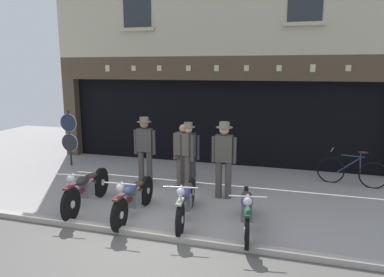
{
  "coord_description": "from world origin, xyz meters",
  "views": [
    {
      "loc": [
        2.29,
        -5.37,
        2.94
      ],
      "look_at": [
        -0.07,
        2.66,
        1.3
      ],
      "focal_mm": 33.44,
      "sensor_mm": 36.0,
      "label": 1
    }
  ],
  "objects": [
    {
      "name": "tyre_sign_pole",
      "position": [
        -4.32,
        3.84,
        1.0
      ],
      "size": [
        0.56,
        0.06,
        1.71
      ],
      "color": "#232328",
      "rests_on": "ground"
    },
    {
      "name": "salesman_left",
      "position": [
        -1.39,
        2.86,
        0.97
      ],
      "size": [
        0.56,
        0.37,
        1.74
      ],
      "rotation": [
        0.0,
        0.0,
        3.28
      ],
      "color": "#47423D",
      "rests_on": "ground"
    },
    {
      "name": "motorcycle_center_left",
      "position": [
        -0.73,
        0.79,
        0.42
      ],
      "size": [
        0.62,
        1.99,
        0.91
      ],
      "rotation": [
        0.0,
        0.0,
        3.19
      ],
      "color": "black",
      "rests_on": "ground"
    },
    {
      "name": "ground",
      "position": [
        0.0,
        -0.98,
        -0.04
      ],
      "size": [
        22.59,
        22.0,
        0.18
      ],
      "color": "gray"
    },
    {
      "name": "salesman_right",
      "position": [
        0.77,
        2.37,
        1.0
      ],
      "size": [
        0.56,
        0.37,
        1.77
      ],
      "rotation": [
        0.0,
        0.0,
        3.2
      ],
      "color": "#47423D",
      "rests_on": "ground"
    },
    {
      "name": "advert_board_far",
      "position": [
        3.44,
        5.4,
        1.57
      ],
      "size": [
        0.72,
        0.03,
        0.93
      ],
      "color": "silver"
    },
    {
      "name": "advert_board_near",
      "position": [
        2.51,
        5.4,
        1.69
      ],
      "size": [
        0.77,
        0.03,
        0.96
      ],
      "color": "beige"
    },
    {
      "name": "shop_facade",
      "position": [
        -0.0,
        7.0,
        1.74
      ],
      "size": [
        10.89,
        4.42,
        6.49
      ],
      "color": "black",
      "rests_on": "ground"
    },
    {
      "name": "motorcycle_center",
      "position": [
        0.32,
        0.93,
        0.42
      ],
      "size": [
        0.62,
        2.04,
        0.91
      ],
      "rotation": [
        0.0,
        0.0,
        3.29
      ],
      "color": "black",
      "rests_on": "ground"
    },
    {
      "name": "motorcycle_center_right",
      "position": [
        1.52,
        0.79,
        0.41
      ],
      "size": [
        0.62,
        1.96,
        0.91
      ],
      "rotation": [
        0.0,
        0.0,
        3.29
      ],
      "color": "black",
      "rests_on": "ground"
    },
    {
      "name": "shopkeeper_center",
      "position": [
        -0.33,
        2.8,
        0.89
      ],
      "size": [
        0.55,
        0.29,
        1.61
      ],
      "rotation": [
        0.0,
        0.0,
        2.96
      ],
      "color": "brown",
      "rests_on": "ground"
    },
    {
      "name": "motorcycle_left",
      "position": [
        -1.91,
        0.96,
        0.44
      ],
      "size": [
        0.62,
        2.07,
        0.93
      ],
      "rotation": [
        0.0,
        0.0,
        3.25
      ],
      "color": "black",
      "rests_on": "ground"
    },
    {
      "name": "assistant_far_right",
      "position": [
        -0.21,
        2.83,
        0.92
      ],
      "size": [
        0.55,
        0.34,
        1.66
      ],
      "rotation": [
        0.0,
        0.0,
        3.35
      ],
      "color": "#2D2D33",
      "rests_on": "ground"
    },
    {
      "name": "leaning_bicycle",
      "position": [
        3.73,
        4.19,
        0.37
      ],
      "size": [
        1.67,
        0.53,
        0.93
      ],
      "rotation": [
        0.0,
        0.0,
        1.38
      ],
      "color": "black",
      "rests_on": "ground"
    }
  ]
}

